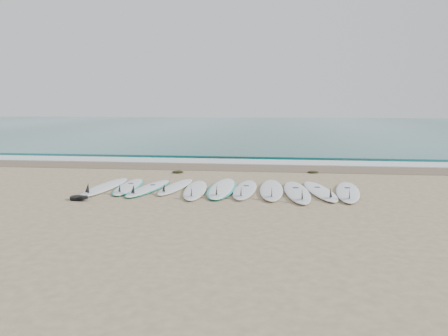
# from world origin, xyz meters

# --- Properties ---
(ground) EXTENTS (120.00, 120.00, 0.00)m
(ground) POSITION_xyz_m (0.00, 0.00, 0.00)
(ground) COLOR #9D8866
(ocean) EXTENTS (120.00, 55.00, 0.03)m
(ocean) POSITION_xyz_m (0.00, 32.50, 0.01)
(ocean) COLOR #1E6767
(ocean) RESTS_ON ground
(wet_sand_band) EXTENTS (120.00, 1.80, 0.01)m
(wet_sand_band) POSITION_xyz_m (0.00, 4.10, 0.01)
(wet_sand_band) COLOR brown
(wet_sand_band) RESTS_ON ground
(foam_band) EXTENTS (120.00, 1.40, 0.04)m
(foam_band) POSITION_xyz_m (0.00, 5.50, 0.02)
(foam_band) COLOR silver
(foam_band) RESTS_ON ground
(wave_crest) EXTENTS (120.00, 1.00, 0.10)m
(wave_crest) POSITION_xyz_m (0.00, 7.00, 0.05)
(wave_crest) COLOR #1E6767
(wave_crest) RESTS_ON ground
(surfboard_0) EXTENTS (0.65, 2.70, 0.34)m
(surfboard_0) POSITION_xyz_m (-3.06, -0.19, 0.06)
(surfboard_0) COLOR white
(surfboard_0) RESTS_ON ground
(surfboard_1) EXTENTS (0.80, 2.43, 0.30)m
(surfboard_1) POSITION_xyz_m (-2.48, -0.01, 0.05)
(surfboard_1) COLOR silver
(surfboard_1) RESTS_ON ground
(surfboard_2) EXTENTS (0.90, 2.51, 0.31)m
(surfboard_2) POSITION_xyz_m (-1.89, -0.15, 0.05)
(surfboard_2) COLOR white
(surfboard_2) RESTS_ON ground
(surfboard_3) EXTENTS (0.74, 2.41, 0.30)m
(surfboard_3) POSITION_xyz_m (-1.25, 0.11, 0.05)
(surfboard_3) COLOR white
(surfboard_3) RESTS_ON ground
(surfboard_4) EXTENTS (0.79, 2.64, 0.33)m
(surfboard_4) POSITION_xyz_m (-0.65, -0.26, 0.06)
(surfboard_4) COLOR white
(surfboard_4) RESTS_ON ground
(surfboard_5) EXTENTS (0.72, 2.87, 0.36)m
(surfboard_5) POSITION_xyz_m (-0.01, 0.05, 0.05)
(surfboard_5) COLOR white
(surfboard_5) RESTS_ON ground
(surfboard_6) EXTENTS (0.60, 2.64, 0.34)m
(surfboard_6) POSITION_xyz_m (0.59, -0.05, 0.06)
(surfboard_6) COLOR silver
(surfboard_6) RESTS_ON ground
(surfboard_7) EXTENTS (0.66, 2.83, 0.36)m
(surfboard_7) POSITION_xyz_m (1.25, -0.02, 0.06)
(surfboard_7) COLOR white
(surfboard_7) RESTS_ON ground
(surfboard_8) EXTENTS (0.79, 2.87, 0.36)m
(surfboard_8) POSITION_xyz_m (1.88, -0.23, 0.06)
(surfboard_8) COLOR white
(surfboard_8) RESTS_ON ground
(surfboard_9) EXTENTS (0.96, 2.69, 0.34)m
(surfboard_9) POSITION_xyz_m (2.46, -0.02, 0.06)
(surfboard_9) COLOR white
(surfboard_9) RESTS_ON ground
(surfboard_10) EXTENTS (0.87, 2.77, 0.35)m
(surfboard_10) POSITION_xyz_m (3.12, -0.04, 0.06)
(surfboard_10) COLOR white
(surfboard_10) RESTS_ON ground
(seaweed_near) EXTENTS (0.38, 0.29, 0.07)m
(seaweed_near) POSITION_xyz_m (-1.78, 2.66, 0.04)
(seaweed_near) COLOR black
(seaweed_near) RESTS_ON ground
(seaweed_far) EXTENTS (0.35, 0.27, 0.07)m
(seaweed_far) POSITION_xyz_m (2.51, 3.20, 0.03)
(seaweed_far) COLOR black
(seaweed_far) RESTS_ON ground
(leash_coil) EXTENTS (0.46, 0.36, 0.11)m
(leash_coil) POSITION_xyz_m (-3.13, -1.52, 0.05)
(leash_coil) COLOR black
(leash_coil) RESTS_ON ground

